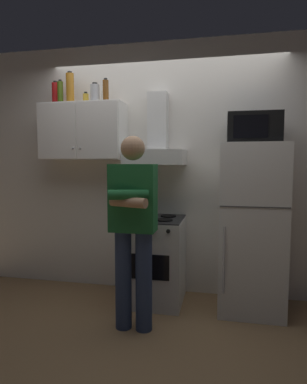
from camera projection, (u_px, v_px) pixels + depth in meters
The scene contains 14 objects.
ground_plane at pixel (154, 311), 3.14m from camera, with size 7.00×7.00×0.00m, color olive.
back_wall_tiled at pixel (165, 169), 3.60m from camera, with size 4.80×0.10×2.70m, color silver.
upper_cabinet at pixel (83, 132), 3.52m from camera, with size 0.90×0.37×0.60m.
stove_oven at pixel (154, 259), 3.35m from camera, with size 0.60×0.62×0.87m.
range_hood at pixel (156, 146), 3.37m from camera, with size 0.60×0.44×0.75m.
refrigerator at pixel (251, 228), 3.13m from camera, with size 0.60×0.62×1.60m.
microwave at pixel (253, 128), 3.06m from camera, with size 0.48×0.37×0.28m.
person_standing at pixel (133, 225), 2.73m from camera, with size 0.38×0.33×1.64m.
bottle_canister_steel at pixel (95, 94), 3.45m from camera, with size 0.10×0.10×0.21m.
bottle_olive_oil at pixel (60, 93), 3.52m from camera, with size 0.06×0.06×0.26m.
bottle_spice_jar at pixel (86, 99), 3.50m from camera, with size 0.06×0.06×0.12m.
bottle_liquor_amber at pixel (70, 88), 3.48m from camera, with size 0.08×0.08×0.33m.
bottle_beer_brown at pixel (106, 91), 3.44m from camera, with size 0.06×0.06×0.25m.
bottle_soda_red at pixel (56, 94), 3.59m from camera, with size 0.08×0.08×0.26m.
Camera 1 is at (0.62, -2.96, 1.42)m, focal length 30.66 mm.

